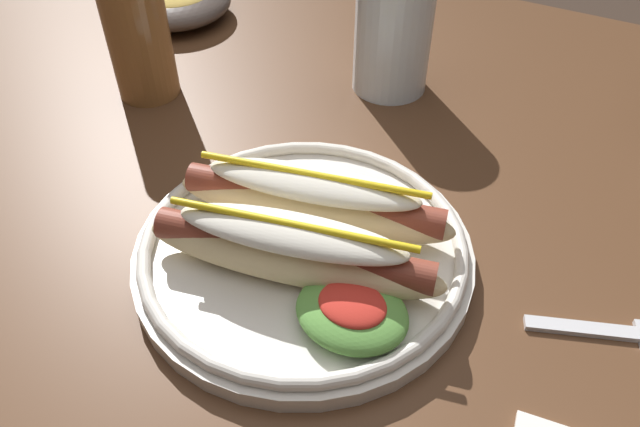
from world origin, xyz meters
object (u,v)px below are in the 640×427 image
Objects in this scene: hot_dog_plate at (305,242)px; glass_bottle at (136,24)px; water_cup at (393,33)px; side_bowl at (175,1)px; fork at (618,333)px.

glass_bottle reaches higher than hot_dog_plate.
side_bowl is (-0.34, 0.03, -0.04)m from water_cup.
glass_bottle is at bearing -149.26° from water_cup.
fork is 0.56m from glass_bottle.
water_cup is (-0.05, 0.30, 0.04)m from hot_dog_plate.
hot_dog_plate is 2.11× the size of water_cup.
glass_bottle is at bearing 149.09° from fork.
hot_dog_plate is at bearing -27.07° from glass_bottle.
glass_bottle reaches higher than water_cup.
water_cup is at bearing 120.24° from fork.
glass_bottle is at bearing 152.93° from hot_dog_plate.
water_cup is 0.88× the size of side_bowl.
side_bowl is at bearing 175.65° from water_cup.
glass_bottle reaches higher than side_bowl.
hot_dog_plate is 1.85× the size of side_bowl.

